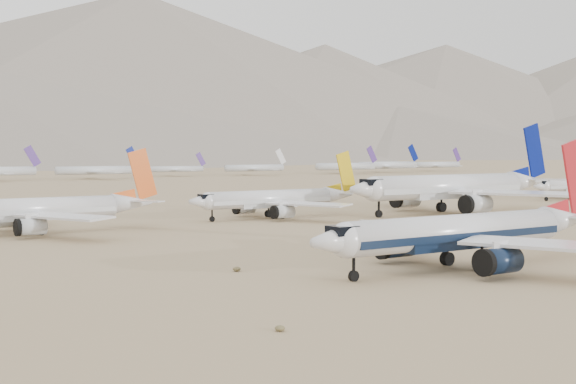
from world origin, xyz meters
name	(u,v)px	position (x,y,z in m)	size (l,w,h in m)	color
ground	(500,265)	(0.00, 0.00, 0.00)	(7000.00, 7000.00, 0.00)	#9A835A
main_airliner	(468,232)	(-5.32, 0.63, 4.48)	(46.18, 45.10, 16.30)	silver
row2_navy_widebody	(456,187)	(58.29, 62.61, 5.97)	(60.11, 58.78, 21.38)	silver
row2_gold_tail	(277,199)	(16.13, 74.50, 4.04)	(40.56, 39.66, 14.44)	silver
row2_orange_tail	(39,210)	(-36.04, 71.59, 4.20)	(41.97, 41.06, 14.97)	silver
distant_storage_row	(39,171)	(43.09, 320.74, 4.53)	(618.61, 62.26, 16.26)	silver
foothills	(184,118)	(526.68, 1100.00, 67.15)	(4637.50, 1395.00, 155.00)	slate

